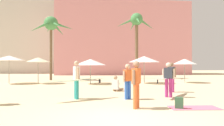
# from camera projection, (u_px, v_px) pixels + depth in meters

# --- Properties ---
(ground) EXTENTS (120.00, 120.00, 0.00)m
(ground) POSITION_uv_depth(u_px,v_px,m) (123.00, 119.00, 6.36)
(ground) COLOR beige
(hotel_pink) EXTENTS (22.73, 8.94, 12.44)m
(hotel_pink) POSITION_uv_depth(u_px,v_px,m) (121.00, 40.00, 40.11)
(hotel_pink) COLOR pink
(hotel_pink) RESTS_ON ground
(palm_tree_far_left) EXTENTS (4.65, 4.48, 6.80)m
(palm_tree_far_left) POSITION_uv_depth(u_px,v_px,m) (51.00, 27.00, 23.37)
(palm_tree_far_left) COLOR brown
(palm_tree_far_left) RESTS_ON ground
(palm_tree_left) EXTENTS (4.84, 4.88, 7.98)m
(palm_tree_left) POSITION_uv_depth(u_px,v_px,m) (136.00, 26.00, 26.80)
(palm_tree_left) COLOR brown
(palm_tree_left) RESTS_ON ground
(cafe_umbrella_0) EXTENTS (2.75, 2.75, 2.11)m
(cafe_umbrella_0) POSITION_uv_depth(u_px,v_px,m) (90.00, 62.00, 18.66)
(cafe_umbrella_0) COLOR gray
(cafe_umbrella_0) RESTS_ON ground
(cafe_umbrella_1) EXTENTS (2.18, 2.18, 2.17)m
(cafe_umbrella_1) POSITION_uv_depth(u_px,v_px,m) (185.00, 62.00, 19.91)
(cafe_umbrella_1) COLOR gray
(cafe_umbrella_1) RESTS_ON ground
(cafe_umbrella_2) EXTENTS (2.74, 2.74, 2.38)m
(cafe_umbrella_2) POSITION_uv_depth(u_px,v_px,m) (144.00, 59.00, 19.18)
(cafe_umbrella_2) COLOR gray
(cafe_umbrella_2) RESTS_ON ground
(cafe_umbrella_3) EXTENTS (2.55, 2.55, 2.41)m
(cafe_umbrella_3) POSITION_uv_depth(u_px,v_px,m) (9.00, 58.00, 18.85)
(cafe_umbrella_3) COLOR gray
(cafe_umbrella_3) RESTS_ON ground
(cafe_umbrella_4) EXTENTS (2.07, 2.07, 2.27)m
(cafe_umbrella_4) POSITION_uv_depth(u_px,v_px,m) (38.00, 60.00, 18.94)
(cafe_umbrella_4) COLOR gray
(cafe_umbrella_4) RESTS_ON ground
(beach_towel) EXTENTS (1.87, 1.00, 0.01)m
(beach_towel) POSITION_uv_depth(u_px,v_px,m) (194.00, 108.00, 8.05)
(beach_towel) COLOR #EF6684
(beach_towel) RESTS_ON ground
(backpack) EXTENTS (0.34, 0.32, 0.42)m
(backpack) POSITION_uv_depth(u_px,v_px,m) (179.00, 103.00, 7.91)
(backpack) COLOR #365C40
(backpack) RESTS_ON ground
(person_mid_left) EXTENTS (2.19, 2.59, 1.71)m
(person_mid_left) POSITION_uv_depth(u_px,v_px,m) (168.00, 78.00, 10.90)
(person_mid_left) COLOR #B7337F
(person_mid_left) RESTS_ON ground
(person_near_left) EXTENTS (2.91, 1.76, 1.78)m
(person_near_left) POSITION_uv_depth(u_px,v_px,m) (76.00, 79.00, 10.10)
(person_near_left) COLOR teal
(person_near_left) RESTS_ON ground
(person_far_right) EXTENTS (0.41, 0.56, 1.73)m
(person_far_right) POSITION_uv_depth(u_px,v_px,m) (136.00, 82.00, 7.97)
(person_far_right) COLOR orange
(person_far_right) RESTS_ON ground
(person_mid_right) EXTENTS (0.82, 0.96, 0.95)m
(person_mid_right) POSITION_uv_depth(u_px,v_px,m) (117.00, 86.00, 13.38)
(person_mid_right) COLOR tan
(person_mid_right) RESTS_ON ground
(person_near_right) EXTENTS (0.54, 0.44, 1.64)m
(person_near_right) POSITION_uv_depth(u_px,v_px,m) (128.00, 80.00, 10.15)
(person_near_right) COLOR blue
(person_near_right) RESTS_ON ground
(person_far_left) EXTENTS (0.42, 0.55, 1.75)m
(person_far_left) POSITION_uv_depth(u_px,v_px,m) (171.00, 76.00, 12.85)
(person_far_left) COLOR #B7337F
(person_far_left) RESTS_ON ground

